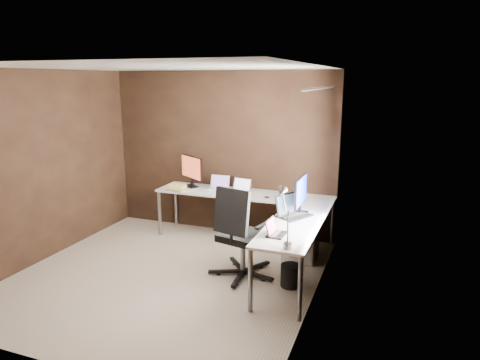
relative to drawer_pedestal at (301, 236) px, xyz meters
name	(u,v)px	position (x,y,z in m)	size (l,w,h in m)	color
room	(191,176)	(-1.09, -1.08, 0.98)	(3.60, 3.60, 2.50)	#BEA794
desk	(258,207)	(-0.59, -0.11, 0.38)	(2.65, 2.25, 0.73)	white
drawer_pedestal	(301,236)	(0.00, 0.00, 0.00)	(0.42, 0.50, 0.60)	white
monitor_left	(191,170)	(-1.85, 0.44, 0.70)	(0.49, 0.32, 0.49)	black
monitor_right	(301,193)	(0.05, -0.34, 0.70)	(0.14, 0.58, 0.47)	black
laptop_white	(219,186)	(-1.39, 0.44, 0.48)	(0.31, 0.23, 0.20)	white
laptop_silver	(240,189)	(-1.01, 0.38, 0.48)	(0.34, 0.27, 0.20)	silver
laptop_black_big	(292,211)	(-0.03, -0.45, 0.49)	(0.45, 0.49, 0.27)	black
laptop_black_small	(275,231)	(-0.05, -1.17, 0.47)	(0.19, 0.26, 0.18)	black
book_stack	(177,188)	(-1.95, 0.15, 0.47)	(0.27, 0.22, 0.08)	tan
mouse_left	(180,189)	(-1.90, 0.15, 0.45)	(0.08, 0.05, 0.03)	black
mouse_corner	(267,197)	(-0.55, 0.20, 0.44)	(0.08, 0.05, 0.03)	black
desk_lamp	(283,209)	(0.11, -1.44, 0.82)	(0.19, 0.23, 0.62)	slate
office_chair	(241,250)	(-0.57, -0.81, 0.04)	(0.64, 0.67, 1.15)	black
wastebasket	(290,275)	(0.07, -0.87, -0.17)	(0.23, 0.23, 0.27)	black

